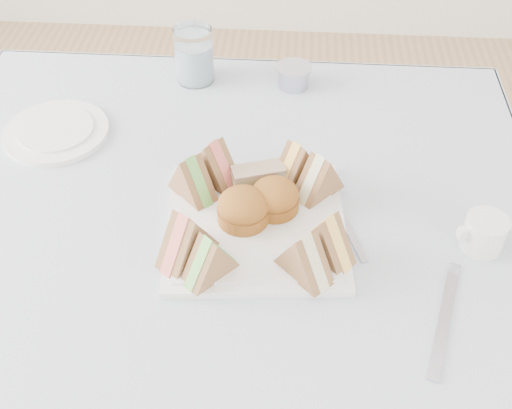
# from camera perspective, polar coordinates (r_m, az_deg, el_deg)

# --- Properties ---
(table) EXTENTS (0.90, 0.90, 0.74)m
(table) POSITION_cam_1_polar(r_m,az_deg,el_deg) (1.26, -2.87, -14.93)
(table) COLOR brown
(table) RESTS_ON floor
(tablecloth) EXTENTS (1.02, 1.02, 0.01)m
(tablecloth) POSITION_cam_1_polar(r_m,az_deg,el_deg) (0.96, -3.65, -3.29)
(tablecloth) COLOR #A9B7CC
(tablecloth) RESTS_ON table
(serving_plate) EXTENTS (0.29, 0.29, 0.01)m
(serving_plate) POSITION_cam_1_polar(r_m,az_deg,el_deg) (0.97, -0.00, -1.88)
(serving_plate) COLOR white
(serving_plate) RESTS_ON tablecloth
(sandwich_fl_a) EXTENTS (0.09, 0.10, 0.08)m
(sandwich_fl_a) POSITION_cam_1_polar(r_m,az_deg,el_deg) (0.89, -6.24, -2.78)
(sandwich_fl_a) COLOR olive
(sandwich_fl_a) RESTS_ON serving_plate
(sandwich_fl_b) EXTENTS (0.08, 0.08, 0.07)m
(sandwich_fl_b) POSITION_cam_1_polar(r_m,az_deg,el_deg) (0.87, -4.15, -4.61)
(sandwich_fl_b) COLOR olive
(sandwich_fl_b) RESTS_ON serving_plate
(sandwich_fr_a) EXTENTS (0.09, 0.09, 0.08)m
(sandwich_fr_a) POSITION_cam_1_polar(r_m,az_deg,el_deg) (0.90, 6.33, -2.79)
(sandwich_fr_a) COLOR olive
(sandwich_fr_a) RESTS_ON serving_plate
(sandwich_fr_b) EXTENTS (0.09, 0.09, 0.08)m
(sandwich_fr_b) POSITION_cam_1_polar(r_m,az_deg,el_deg) (0.87, 4.33, -4.42)
(sandwich_fr_b) COLOR olive
(sandwich_fr_b) RESTS_ON serving_plate
(sandwich_bl_a) EXTENTS (0.09, 0.09, 0.08)m
(sandwich_bl_a) POSITION_cam_1_polar(r_m,az_deg,el_deg) (0.99, -5.75, 2.52)
(sandwich_bl_a) COLOR olive
(sandwich_bl_a) RESTS_ON serving_plate
(sandwich_bl_b) EXTENTS (0.09, 0.09, 0.08)m
(sandwich_bl_b) POSITION_cam_1_polar(r_m,az_deg,el_deg) (1.01, -3.73, 3.87)
(sandwich_bl_b) COLOR olive
(sandwich_bl_b) RESTS_ON serving_plate
(sandwich_br_a) EXTENTS (0.09, 0.09, 0.08)m
(sandwich_br_a) POSITION_cam_1_polar(r_m,az_deg,el_deg) (0.99, 5.63, 2.62)
(sandwich_br_a) COLOR olive
(sandwich_br_a) RESTS_ON serving_plate
(sandwich_br_b) EXTENTS (0.08, 0.09, 0.07)m
(sandwich_br_b) POSITION_cam_1_polar(r_m,az_deg,el_deg) (1.01, 3.56, 3.81)
(sandwich_br_b) COLOR olive
(sandwich_br_b) RESTS_ON serving_plate
(scone_left) EXTENTS (0.09, 0.09, 0.05)m
(scone_left) POSITION_cam_1_polar(r_m,az_deg,el_deg) (0.95, -1.16, -0.32)
(scone_left) COLOR brown
(scone_left) RESTS_ON serving_plate
(scone_right) EXTENTS (0.10, 0.10, 0.05)m
(scone_right) POSITION_cam_1_polar(r_m,az_deg,el_deg) (0.97, 1.67, 0.63)
(scone_right) COLOR brown
(scone_right) RESTS_ON serving_plate
(pastry_slice) EXTENTS (0.09, 0.06, 0.04)m
(pastry_slice) POSITION_cam_1_polar(r_m,az_deg,el_deg) (1.01, 0.21, 2.44)
(pastry_slice) COLOR tan
(pastry_slice) RESTS_ON serving_plate
(side_plate) EXTENTS (0.24, 0.24, 0.01)m
(side_plate) POSITION_cam_1_polar(r_m,az_deg,el_deg) (1.20, -17.35, 6.18)
(side_plate) COLOR white
(side_plate) RESTS_ON tablecloth
(water_glass) EXTENTS (0.09, 0.09, 0.11)m
(water_glass) POSITION_cam_1_polar(r_m,az_deg,el_deg) (1.27, -5.52, 13.10)
(water_glass) COLOR white
(water_glass) RESTS_ON tablecloth
(tea_strainer) EXTENTS (0.07, 0.07, 0.04)m
(tea_strainer) POSITION_cam_1_polar(r_m,az_deg,el_deg) (1.26, 3.36, 11.24)
(tea_strainer) COLOR #AEACC2
(tea_strainer) RESTS_ON tablecloth
(knife) EXTENTS (0.07, 0.20, 0.00)m
(knife) POSITION_cam_1_polar(r_m,az_deg,el_deg) (0.90, 16.41, -9.67)
(knife) COLOR #AEACC2
(knife) RESTS_ON tablecloth
(fork) EXTENTS (0.07, 0.18, 0.00)m
(fork) POSITION_cam_1_polar(r_m,az_deg,el_deg) (0.99, 7.65, -1.11)
(fork) COLOR #AEACC2
(fork) RESTS_ON tablecloth
(creamer_jug) EXTENTS (0.08, 0.08, 0.05)m
(creamer_jug) POSITION_cam_1_polar(r_m,az_deg,el_deg) (0.98, 19.62, -2.43)
(creamer_jug) COLOR white
(creamer_jug) RESTS_ON tablecloth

